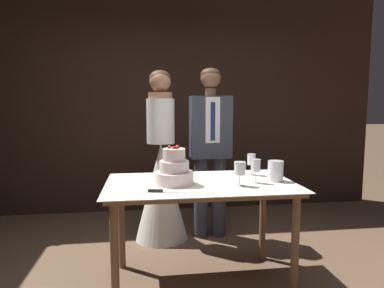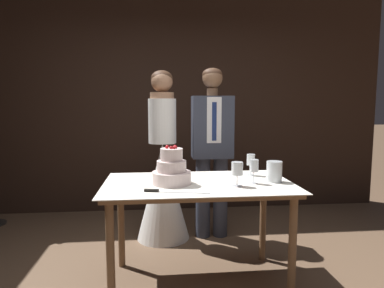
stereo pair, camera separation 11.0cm
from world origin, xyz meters
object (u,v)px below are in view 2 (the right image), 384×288
object	(u,v)px
tiered_cake	(172,170)
bride	(163,178)
wine_glass_middle	(251,161)
wine_glass_far	(237,170)
hurricane_candle	(274,172)
groom	(212,144)
cake_knife	(164,191)
wine_glass_near	(254,167)
cake_table	(198,194)

from	to	relation	value
tiered_cake	bride	distance (m)	1.00
wine_glass_middle	wine_glass_far	xyz separation A→B (m)	(-0.20, -0.36, -0.00)
wine_glass_middle	wine_glass_far	distance (m)	0.42
wine_glass_middle	wine_glass_far	size ratio (longest dim) A/B	1.01
hurricane_candle	groom	bearing A→B (deg)	108.56
bride	cake_knife	bearing A→B (deg)	-90.39
wine_glass_near	tiered_cake	bearing A→B (deg)	175.71
bride	groom	distance (m)	0.61
cake_table	cake_knife	bearing A→B (deg)	-134.57
hurricane_candle	groom	size ratio (longest dim) A/B	0.09
cake_knife	cake_table	bearing A→B (deg)	56.92
cake_knife	hurricane_candle	world-z (taller)	hurricane_candle
tiered_cake	cake_knife	size ratio (longest dim) A/B	0.65
cake_knife	wine_glass_far	distance (m)	0.55
cake_knife	wine_glass_far	bearing A→B (deg)	24.17
cake_knife	wine_glass_middle	distance (m)	0.88
bride	groom	size ratio (longest dim) A/B	0.98
wine_glass_near	groom	xyz separation A→B (m)	(-0.16, 1.01, 0.06)
bride	wine_glass_far	bearing A→B (deg)	-64.35
tiered_cake	bride	bearing A→B (deg)	93.14
tiered_cake	groom	xyz separation A→B (m)	(0.46, 0.96, 0.08)
cake_table	tiered_cake	world-z (taller)	tiered_cake
wine_glass_near	bride	world-z (taller)	bride
tiered_cake	wine_glass_far	xyz separation A→B (m)	(0.47, -0.12, 0.02)
cake_table	bride	size ratio (longest dim) A/B	0.82
cake_table	wine_glass_near	world-z (taller)	wine_glass_near
cake_knife	wine_glass_far	world-z (taller)	wine_glass_far
tiered_cake	wine_glass_middle	xyz separation A→B (m)	(0.67, 0.24, 0.02)
cake_table	wine_glass_far	size ratio (longest dim) A/B	8.01
wine_glass_far	bride	size ratio (longest dim) A/B	0.10
tiered_cake	wine_glass_middle	size ratio (longest dim) A/B	1.62
cake_table	groom	size ratio (longest dim) A/B	0.81
cake_table	wine_glass_near	xyz separation A→B (m)	(0.41, -0.07, 0.22)
cake_table	cake_knife	xyz separation A→B (m)	(-0.26, -0.27, 0.10)
wine_glass_middle	hurricane_candle	size ratio (longest dim) A/B	1.13
cake_table	wine_glass_middle	size ratio (longest dim) A/B	7.96
wine_glass_near	wine_glass_middle	bearing A→B (deg)	78.96
tiered_cake	hurricane_candle	distance (m)	0.78
cake_table	cake_knife	distance (m)	0.39
groom	wine_glass_far	bearing A→B (deg)	-89.42
wine_glass_middle	wine_glass_near	bearing A→B (deg)	-101.04
cake_table	tiered_cake	bearing A→B (deg)	-171.95
cake_knife	groom	xyz separation A→B (m)	(0.52, 1.20, 0.18)
wine_glass_near	wine_glass_far	size ratio (longest dim) A/B	1.02
tiered_cake	groom	size ratio (longest dim) A/B	0.16
cake_table	wine_glass_far	world-z (taller)	wine_glass_far
cake_knife	wine_glass_middle	xyz separation A→B (m)	(0.73, 0.48, 0.12)
wine_glass_far	cake_table	bearing A→B (deg)	150.88
cake_table	wine_glass_middle	distance (m)	0.56
cake_table	groom	bearing A→B (deg)	74.76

